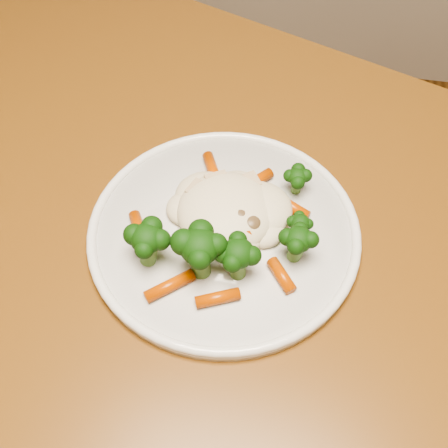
% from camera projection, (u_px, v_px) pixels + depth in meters
% --- Properties ---
extents(dining_table, '(1.29, 1.08, 0.75)m').
position_uv_depth(dining_table, '(169.00, 278.00, 0.68)').
color(dining_table, brown).
rests_on(dining_table, ground).
extents(plate, '(0.28, 0.28, 0.01)m').
position_uv_depth(plate, '(224.00, 232.00, 0.58)').
color(plate, white).
rests_on(plate, dining_table).
extents(meal, '(0.20, 0.20, 0.05)m').
position_uv_depth(meal, '(225.00, 224.00, 0.55)').
color(meal, beige).
rests_on(meal, plate).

